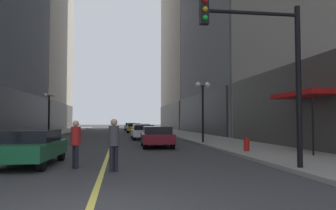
{
  "coord_description": "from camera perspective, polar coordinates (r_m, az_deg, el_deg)",
  "views": [
    {
      "loc": [
        0.55,
        -5.99,
        1.68
      ],
      "look_at": [
        5.17,
        25.15,
        3.2
      ],
      "focal_mm": 34.85,
      "sensor_mm": 36.0,
      "label": 1
    }
  ],
  "objects": [
    {
      "name": "ground_plane",
      "position": [
        41.03,
        -9.24,
        -5.08
      ],
      "size": [
        200.0,
        200.0,
        0.0
      ],
      "primitive_type": "plane",
      "color": "#38383A"
    },
    {
      "name": "sidewalk_left",
      "position": [
        41.95,
        -20.62,
        -4.78
      ],
      "size": [
        4.5,
        78.0,
        0.15
      ],
      "primitive_type": "cube",
      "color": "gray",
      "rests_on": "ground"
    },
    {
      "name": "sidewalk_right",
      "position": [
        41.74,
        2.21,
        -4.97
      ],
      "size": [
        4.5,
        78.0,
        0.15
      ],
      "primitive_type": "cube",
      "color": "gray",
      "rests_on": "ground"
    },
    {
      "name": "lane_centre_stripe",
      "position": [
        41.03,
        -9.24,
        -5.07
      ],
      "size": [
        0.16,
        70.0,
        0.01
      ],
      "primitive_type": "cube",
      "color": "#E5D64C",
      "rests_on": "ground"
    },
    {
      "name": "building_left_far",
      "position": [
        71.3,
        -21.87,
        15.12
      ],
      "size": [
        10.35,
        26.0,
        46.88
      ],
      "color": "#B7AD99",
      "rests_on": "ground"
    },
    {
      "name": "storefront_awning_right",
      "position": [
        17.73,
        22.62,
        1.66
      ],
      "size": [
        1.6,
        4.0,
        3.12
      ],
      "color": "#B21414",
      "rests_on": "ground"
    },
    {
      "name": "car_green",
      "position": [
        13.4,
        -22.8,
        -6.65
      ],
      "size": [
        2.01,
        4.34,
        1.32
      ],
      "color": "#196038",
      "rests_on": "ground"
    },
    {
      "name": "car_maroon",
      "position": [
        20.65,
        -1.98,
        -5.42
      ],
      "size": [
        2.01,
        4.35,
        1.32
      ],
      "color": "maroon",
      "rests_on": "ground"
    },
    {
      "name": "car_white",
      "position": [
        29.38,
        -4.44,
        -4.62
      ],
      "size": [
        1.95,
        4.77,
        1.32
      ],
      "color": "silver",
      "rests_on": "ground"
    },
    {
      "name": "car_black",
      "position": [
        37.65,
        -4.7,
        -4.21
      ],
      "size": [
        2.11,
        4.88,
        1.32
      ],
      "color": "black",
      "rests_on": "ground"
    },
    {
      "name": "car_yellow",
      "position": [
        46.8,
        -6.02,
        -3.92
      ],
      "size": [
        1.96,
        4.58,
        1.32
      ],
      "color": "yellow",
      "rests_on": "ground"
    },
    {
      "name": "car_blue",
      "position": [
        55.9,
        -6.65,
        -3.73
      ],
      "size": [
        2.01,
        4.2,
        1.32
      ],
      "color": "navy",
      "rests_on": "ground"
    },
    {
      "name": "pedestrian_with_orange_bag",
      "position": [
        11.01,
        -9.46,
        -6.17
      ],
      "size": [
        0.46,
        0.46,
        1.74
      ],
      "color": "black",
      "rests_on": "ground"
    },
    {
      "name": "pedestrian_in_red_jacket",
      "position": [
        12.0,
        -15.85,
        -5.99
      ],
      "size": [
        0.47,
        0.47,
        1.68
      ],
      "color": "black",
      "rests_on": "ground"
    },
    {
      "name": "traffic_light_near_right",
      "position": [
        11.25,
        17.14,
        7.93
      ],
      "size": [
        3.43,
        0.35,
        5.65
      ],
      "color": "black",
      "rests_on": "ground"
    },
    {
      "name": "street_lamp_left_far",
      "position": [
        34.38,
        -20.09,
        0.03
      ],
      "size": [
        1.06,
        0.36,
        4.43
      ],
      "color": "black",
      "rests_on": "ground"
    },
    {
      "name": "street_lamp_right_mid",
      "position": [
        23.34,
        6.09,
        1.13
      ],
      "size": [
        1.06,
        0.36,
        4.43
      ],
      "color": "black",
      "rests_on": "ground"
    },
    {
      "name": "fire_hydrant_right",
      "position": [
        17.02,
        13.59,
        -6.99
      ],
      "size": [
        0.28,
        0.28,
        0.8
      ],
      "primitive_type": "cylinder",
      "color": "red",
      "rests_on": "ground"
    }
  ]
}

